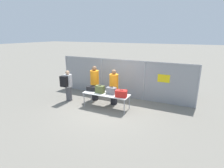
# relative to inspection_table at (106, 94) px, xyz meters

# --- Properties ---
(ground_plane) EXTENTS (120.00, 120.00, 0.00)m
(ground_plane) POSITION_rel_inspection_table_xyz_m (0.02, -0.03, -0.68)
(ground_plane) COLOR slate
(fence_section) EXTENTS (7.83, 0.07, 2.12)m
(fence_section) POSITION_rel_inspection_table_xyz_m (0.04, 1.82, 0.43)
(fence_section) COLOR #9EA0A5
(fence_section) RESTS_ON ground_plane
(inspection_table) EXTENTS (2.24, 0.76, 0.73)m
(inspection_table) POSITION_rel_inspection_table_xyz_m (0.00, 0.00, 0.00)
(inspection_table) COLOR silver
(inspection_table) RESTS_ON ground_plane
(suitcase_black) EXTENTS (0.53, 0.32, 0.23)m
(suitcase_black) POSITION_rel_inspection_table_xyz_m (-0.85, 0.10, 0.15)
(suitcase_black) COLOR black
(suitcase_black) RESTS_ON inspection_table
(suitcase_olive) EXTENTS (0.44, 0.27, 0.38)m
(suitcase_olive) POSITION_rel_inspection_table_xyz_m (-0.32, -0.04, 0.23)
(suitcase_olive) COLOR #566033
(suitcase_olive) RESTS_ON inspection_table
(suitcase_grey) EXTENTS (0.44, 0.26, 0.34)m
(suitcase_grey) POSITION_rel_inspection_table_xyz_m (0.23, 0.07, 0.21)
(suitcase_grey) COLOR slate
(suitcase_grey) RESTS_ON inspection_table
(suitcase_red) EXTENTS (0.56, 0.39, 0.33)m
(suitcase_red) POSITION_rel_inspection_table_xyz_m (0.82, -0.09, 0.20)
(suitcase_red) COLOR red
(suitcase_red) RESTS_ON inspection_table
(traveler_hooded) EXTENTS (0.41, 0.63, 1.65)m
(traveler_hooded) POSITION_rel_inspection_table_xyz_m (-2.25, -0.07, 0.22)
(traveler_hooded) COLOR #4C4C51
(traveler_hooded) RESTS_ON ground_plane
(security_worker_near) EXTENTS (0.44, 0.44, 1.79)m
(security_worker_near) POSITION_rel_inspection_table_xyz_m (0.12, 0.59, 0.24)
(security_worker_near) COLOR black
(security_worker_near) RESTS_ON ground_plane
(security_worker_far) EXTENTS (0.46, 0.46, 1.85)m
(security_worker_far) POSITION_rel_inspection_table_xyz_m (-1.06, 0.71, 0.28)
(security_worker_far) COLOR black
(security_worker_far) RESTS_ON ground_plane
(utility_trailer) EXTENTS (3.82, 2.31, 0.66)m
(utility_trailer) POSITION_rel_inspection_table_xyz_m (2.28, 3.08, -0.29)
(utility_trailer) COLOR #B2B2B7
(utility_trailer) RESTS_ON ground_plane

